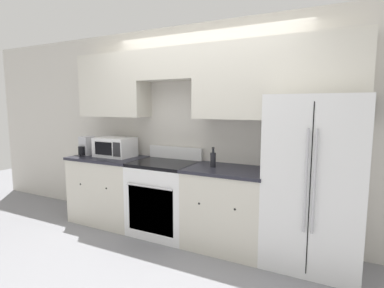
# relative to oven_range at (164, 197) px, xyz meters

# --- Properties ---
(ground_plane) EXTENTS (12.00, 12.00, 0.00)m
(ground_plane) POSITION_rel_oven_range_xyz_m (0.39, -0.31, -0.46)
(ground_plane) COLOR gray
(wall_back) EXTENTS (8.00, 0.39, 2.60)m
(wall_back) POSITION_rel_oven_range_xyz_m (0.41, 0.27, 1.08)
(wall_back) COLOR beige
(wall_back) RESTS_ON ground_plane
(lower_cabinets_left) EXTENTS (1.03, 0.64, 0.91)m
(lower_cabinets_left) POSITION_rel_oven_range_xyz_m (-0.89, -0.00, -0.00)
(lower_cabinets_left) COLOR beige
(lower_cabinets_left) RESTS_ON ground_plane
(lower_cabinets_right) EXTENTS (0.91, 0.64, 0.91)m
(lower_cabinets_right) POSITION_rel_oven_range_xyz_m (0.83, -0.00, -0.00)
(lower_cabinets_right) COLOR beige
(lower_cabinets_right) RESTS_ON ground_plane
(oven_range) EXTENTS (0.78, 0.65, 1.07)m
(oven_range) POSITION_rel_oven_range_xyz_m (0.00, 0.00, 0.00)
(oven_range) COLOR white
(oven_range) RESTS_ON ground_plane
(refrigerator) EXTENTS (0.90, 0.73, 1.70)m
(refrigerator) POSITION_rel_oven_range_xyz_m (1.72, 0.04, 0.39)
(refrigerator) COLOR white
(refrigerator) RESTS_ON ground_plane
(microwave) EXTENTS (0.52, 0.36, 0.26)m
(microwave) POSITION_rel_oven_range_xyz_m (-0.82, 0.06, 0.58)
(microwave) COLOR white
(microwave) RESTS_ON lower_cabinets_left
(bottle) EXTENTS (0.06, 0.06, 0.23)m
(bottle) POSITION_rel_oven_range_xyz_m (0.66, 0.01, 0.54)
(bottle) COLOR black
(bottle) RESTS_ON lower_cabinets_right
(electric_kettle) EXTENTS (0.14, 0.23, 0.27)m
(electric_kettle) POSITION_rel_oven_range_xyz_m (-1.27, -0.04, 0.57)
(electric_kettle) COLOR #B7B7BC
(electric_kettle) RESTS_ON lower_cabinets_left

